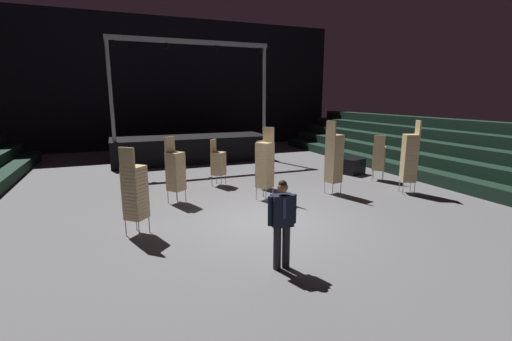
{
  "coord_description": "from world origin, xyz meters",
  "views": [
    {
      "loc": [
        -3.58,
        -8.12,
        3.25
      ],
      "look_at": [
        -0.32,
        -0.01,
        1.4
      ],
      "focal_mm": 24.64,
      "sensor_mm": 36.0,
      "label": 1
    }
  ],
  "objects_px": {
    "chair_stack_mid_centre": "(334,158)",
    "chair_stack_rear_centre": "(175,170)",
    "chair_stack_front_left": "(410,157)",
    "chair_stack_mid_left": "(264,165)",
    "chair_stack_rear_left": "(379,158)",
    "equipment_road_case": "(354,166)",
    "stage_riser": "(190,146)",
    "chair_stack_front_right": "(135,191)",
    "chair_stack_rear_right": "(265,164)",
    "chair_stack_mid_right": "(218,163)",
    "man_with_tie": "(282,219)"
  },
  "relations": [
    {
      "from": "chair_stack_front_left",
      "to": "chair_stack_front_right",
      "type": "relative_size",
      "value": 1.16
    },
    {
      "from": "chair_stack_mid_centre",
      "to": "chair_stack_rear_left",
      "type": "distance_m",
      "value": 2.99
    },
    {
      "from": "stage_riser",
      "to": "chair_stack_rear_left",
      "type": "height_order",
      "value": "stage_riser"
    },
    {
      "from": "equipment_road_case",
      "to": "chair_stack_rear_right",
      "type": "bearing_deg",
      "value": -157.88
    },
    {
      "from": "equipment_road_case",
      "to": "chair_stack_mid_left",
      "type": "bearing_deg",
      "value": -170.24
    },
    {
      "from": "chair_stack_mid_centre",
      "to": "chair_stack_rear_centre",
      "type": "relative_size",
      "value": 1.21
    },
    {
      "from": "chair_stack_front_left",
      "to": "chair_stack_mid_centre",
      "type": "height_order",
      "value": "same"
    },
    {
      "from": "man_with_tie",
      "to": "chair_stack_front_left",
      "type": "height_order",
      "value": "chair_stack_front_left"
    },
    {
      "from": "man_with_tie",
      "to": "equipment_road_case",
      "type": "bearing_deg",
      "value": -130.62
    },
    {
      "from": "stage_riser",
      "to": "chair_stack_mid_centre",
      "type": "distance_m",
      "value": 9.0
    },
    {
      "from": "man_with_tie",
      "to": "chair_stack_mid_left",
      "type": "height_order",
      "value": "man_with_tie"
    },
    {
      "from": "chair_stack_rear_centre",
      "to": "chair_stack_front_left",
      "type": "bearing_deg",
      "value": 128.73
    },
    {
      "from": "chair_stack_rear_left",
      "to": "chair_stack_rear_right",
      "type": "relative_size",
      "value": 0.78
    },
    {
      "from": "chair_stack_front_right",
      "to": "chair_stack_mid_right",
      "type": "xyz_separation_m",
      "value": [
        3.13,
        3.9,
        -0.21
      ]
    },
    {
      "from": "chair_stack_front_left",
      "to": "chair_stack_mid_centre",
      "type": "xyz_separation_m",
      "value": [
        -2.42,
        0.88,
        0.0
      ]
    },
    {
      "from": "chair_stack_rear_left",
      "to": "stage_riser",
      "type": "bearing_deg",
      "value": 176.73
    },
    {
      "from": "chair_stack_mid_left",
      "to": "chair_stack_rear_right",
      "type": "bearing_deg",
      "value": 37.13
    },
    {
      "from": "chair_stack_mid_centre",
      "to": "chair_stack_rear_centre",
      "type": "xyz_separation_m",
      "value": [
        -5.11,
        0.92,
        -0.21
      ]
    },
    {
      "from": "stage_riser",
      "to": "chair_stack_front_left",
      "type": "distance_m",
      "value": 10.85
    },
    {
      "from": "chair_stack_rear_left",
      "to": "equipment_road_case",
      "type": "height_order",
      "value": "chair_stack_rear_left"
    },
    {
      "from": "chair_stack_mid_left",
      "to": "chair_stack_rear_left",
      "type": "distance_m",
      "value": 4.71
    },
    {
      "from": "chair_stack_rear_centre",
      "to": "equipment_road_case",
      "type": "relative_size",
      "value": 2.28
    },
    {
      "from": "chair_stack_mid_left",
      "to": "chair_stack_rear_left",
      "type": "xyz_separation_m",
      "value": [
        4.68,
        -0.49,
        0.04
      ]
    },
    {
      "from": "chair_stack_rear_centre",
      "to": "chair_stack_mid_left",
      "type": "bearing_deg",
      "value": 152.33
    },
    {
      "from": "chair_stack_front_left",
      "to": "equipment_road_case",
      "type": "relative_size",
      "value": 2.75
    },
    {
      "from": "stage_riser",
      "to": "chair_stack_mid_centre",
      "type": "bearing_deg",
      "value": -69.38
    },
    {
      "from": "stage_riser",
      "to": "chair_stack_mid_right",
      "type": "height_order",
      "value": "stage_riser"
    },
    {
      "from": "chair_stack_mid_right",
      "to": "chair_stack_rear_right",
      "type": "height_order",
      "value": "chair_stack_rear_right"
    },
    {
      "from": "man_with_tie",
      "to": "chair_stack_rear_left",
      "type": "height_order",
      "value": "chair_stack_rear_left"
    },
    {
      "from": "chair_stack_front_right",
      "to": "chair_stack_rear_right",
      "type": "relative_size",
      "value": 0.93
    },
    {
      "from": "chair_stack_rear_left",
      "to": "chair_stack_mid_left",
      "type": "bearing_deg",
      "value": -138.07
    },
    {
      "from": "stage_riser",
      "to": "chair_stack_front_right",
      "type": "relative_size",
      "value": 3.63
    },
    {
      "from": "chair_stack_mid_right",
      "to": "chair_stack_rear_centre",
      "type": "relative_size",
      "value": 0.83
    },
    {
      "from": "chair_stack_front_left",
      "to": "chair_stack_rear_left",
      "type": "xyz_separation_m",
      "value": [
        0.37,
        1.88,
        -0.34
      ]
    },
    {
      "from": "chair_stack_mid_centre",
      "to": "chair_stack_mid_right",
      "type": "bearing_deg",
      "value": -138.5
    },
    {
      "from": "chair_stack_rear_right",
      "to": "chair_stack_rear_centre",
      "type": "height_order",
      "value": "chair_stack_rear_right"
    },
    {
      "from": "stage_riser",
      "to": "man_with_tie",
      "type": "height_order",
      "value": "stage_riser"
    },
    {
      "from": "chair_stack_mid_left",
      "to": "chair_stack_mid_centre",
      "type": "relative_size",
      "value": 0.69
    },
    {
      "from": "stage_riser",
      "to": "chair_stack_mid_left",
      "type": "xyz_separation_m",
      "value": [
        1.27,
        -6.91,
        0.16
      ]
    },
    {
      "from": "chair_stack_mid_left",
      "to": "stage_riser",
      "type": "bearing_deg",
      "value": -109.84
    },
    {
      "from": "man_with_tie",
      "to": "chair_stack_front_left",
      "type": "bearing_deg",
      "value": -147.87
    },
    {
      "from": "chair_stack_front_right",
      "to": "chair_stack_rear_left",
      "type": "xyz_separation_m",
      "value": [
        9.21,
        2.34,
        -0.17
      ]
    },
    {
      "from": "chair_stack_rear_left",
      "to": "chair_stack_rear_right",
      "type": "xyz_separation_m",
      "value": [
        -5.21,
        -0.77,
        0.25
      ]
    },
    {
      "from": "stage_riser",
      "to": "chair_stack_front_left",
      "type": "relative_size",
      "value": 3.13
    },
    {
      "from": "chair_stack_front_left",
      "to": "chair_stack_mid_left",
      "type": "relative_size",
      "value": 1.45
    },
    {
      "from": "chair_stack_front_right",
      "to": "chair_stack_mid_left",
      "type": "xyz_separation_m",
      "value": [
        4.52,
        2.84,
        -0.21
      ]
    },
    {
      "from": "chair_stack_mid_left",
      "to": "equipment_road_case",
      "type": "height_order",
      "value": "chair_stack_mid_left"
    },
    {
      "from": "chair_stack_rear_centre",
      "to": "equipment_road_case",
      "type": "xyz_separation_m",
      "value": [
        7.7,
        1.35,
        -0.69
      ]
    },
    {
      "from": "stage_riser",
      "to": "man_with_tie",
      "type": "distance_m",
      "value": 12.6
    },
    {
      "from": "chair_stack_rear_right",
      "to": "chair_stack_mid_left",
      "type": "bearing_deg",
      "value": -53.13
    }
  ]
}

